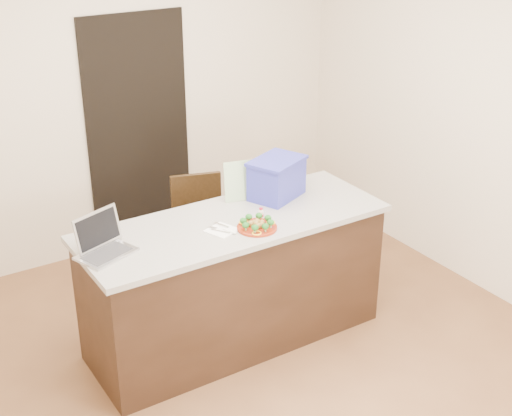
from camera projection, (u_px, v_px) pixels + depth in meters
ground at (254, 355)px, 4.84m from camera, size 4.00×4.00×0.00m
room_shell at (254, 128)px, 4.16m from camera, size 4.00×4.00×4.00m
doorway at (139, 133)px, 5.99m from camera, size 0.90×0.02×2.00m
island at (234, 281)px, 4.84m from camera, size 2.06×0.76×0.92m
plate at (257, 227)px, 4.53m from camera, size 0.26×0.26×0.02m
meatballs at (257, 224)px, 4.52m from camera, size 0.10×0.10×0.04m
broccoli at (257, 222)px, 4.51m from camera, size 0.22×0.22×0.04m
pepper_rings at (257, 226)px, 4.53m from camera, size 0.22×0.24×0.01m
napkin at (222, 230)px, 4.51m from camera, size 0.22×0.22×0.01m
fork at (218, 229)px, 4.50m from camera, size 0.08×0.16×0.00m
knife at (227, 229)px, 4.50m from camera, size 0.06×0.21×0.01m
yogurt_bottle at (261, 214)px, 4.66m from camera, size 0.03×0.03×0.07m
laptop at (102, 242)px, 4.23m from camera, size 0.39×0.36×0.23m
leaflet at (238, 181)px, 4.88m from camera, size 0.20×0.09×0.28m
blue_box at (277, 178)px, 4.93m from camera, size 0.47×0.41×0.28m
chair at (203, 224)px, 5.55m from camera, size 0.49×0.50×0.89m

